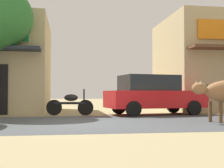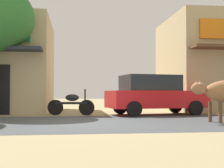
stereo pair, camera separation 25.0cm
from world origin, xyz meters
TOP-DOWN VIEW (x-y plane):
  - ground at (0.00, 0.00)m, footprint 80.00×80.00m
  - asphalt_road at (0.00, 0.00)m, footprint 72.00×5.36m
  - storefront_right_club at (7.93, 6.49)m, footprint 6.27×6.14m
  - parked_hatchback_car at (3.10, 3.07)m, footprint 4.30×2.38m
  - parked_motorcycle at (-0.33, 3.16)m, footprint 1.89×0.46m
  - pedestrian_by_shop at (5.90, 4.17)m, footprint 0.41×0.61m

SIDE VIEW (x-z plane):
  - ground at x=0.00m, z-range 0.00..0.00m
  - asphalt_road at x=0.00m, z-range 0.00..0.00m
  - parked_motorcycle at x=-0.33m, z-range -0.06..1.01m
  - parked_hatchback_car at x=3.10m, z-range 0.02..1.66m
  - pedestrian_by_shop at x=5.90m, z-range 0.12..1.62m
  - storefront_right_club at x=7.93m, z-range 0.00..4.92m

